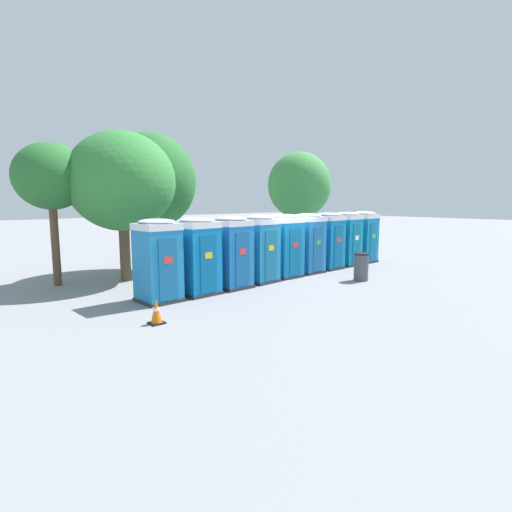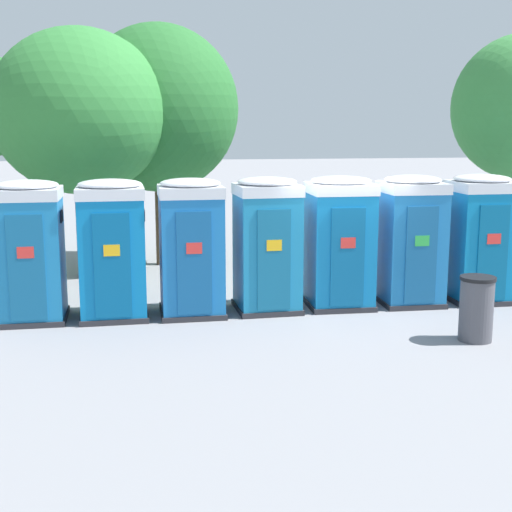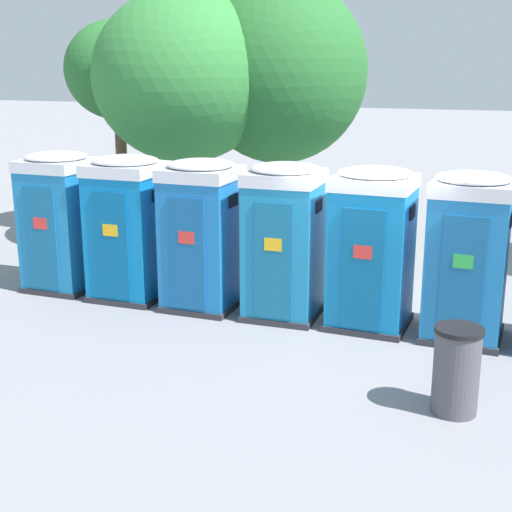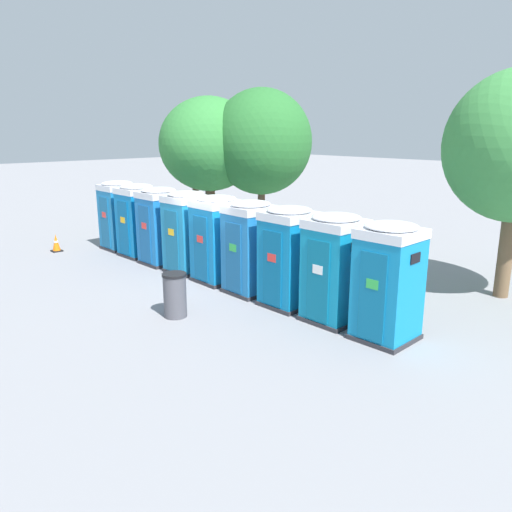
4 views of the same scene
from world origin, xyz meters
TOP-DOWN VIEW (x-y plane):
  - ground_plane at (0.00, 0.00)m, footprint 120.00×120.00m
  - portapotty_0 at (-5.73, -0.32)m, footprint 1.19×1.22m
  - portapotty_1 at (-4.29, -0.34)m, footprint 1.25×1.23m
  - portapotty_2 at (-2.86, -0.35)m, footprint 1.20×1.22m
  - portapotty_3 at (-1.43, -0.27)m, footprint 1.23×1.25m
  - portapotty_4 at (0.00, -0.22)m, footprint 1.24×1.22m
  - portapotty_5 at (1.44, -0.21)m, footprint 1.18×1.21m
  - portapotty_6 at (2.87, -0.20)m, footprint 1.18×1.21m
  - portapotty_7 at (4.30, -0.18)m, footprint 1.19×1.21m
  - portapotty_8 at (5.74, -0.20)m, footprint 1.20×1.23m
  - street_tree_0 at (-7.27, 4.29)m, footprint 2.50×2.50m
  - street_tree_1 at (6.25, 4.52)m, footprint 3.68×3.68m
  - street_tree_2 at (-5.06, 3.43)m, footprint 3.98×3.98m
  - street_tree_3 at (-3.27, 4.62)m, footprint 3.91×3.91m
  - trash_can at (1.61, -2.76)m, footprint 0.58×0.58m
  - traffic_cone at (-6.91, -2.29)m, footprint 0.36×0.36m

SIDE VIEW (x-z plane):
  - ground_plane at x=0.00m, z-range 0.00..0.00m
  - traffic_cone at x=-6.91m, z-range -0.01..0.63m
  - trash_can at x=1.61m, z-range 0.00..1.08m
  - portapotty_4 at x=0.00m, z-range 0.01..2.55m
  - portapotty_1 at x=-4.29m, z-range 0.01..2.55m
  - portapotty_2 at x=-2.86m, z-range 0.01..2.55m
  - portapotty_7 at x=4.30m, z-range 0.01..2.55m
  - portapotty_3 at x=-1.43m, z-range 0.01..2.55m
  - portapotty_0 at x=-5.73m, z-range 0.01..2.55m
  - portapotty_6 at x=2.87m, z-range 0.01..2.55m
  - portapotty_8 at x=5.74m, z-range 0.01..2.55m
  - portapotty_5 at x=1.44m, z-range 0.01..2.55m
  - street_tree_2 at x=-5.06m, z-range 0.95..6.59m
  - street_tree_3 at x=-3.27m, z-range 0.92..6.83m
  - street_tree_0 at x=-7.27m, z-range 1.33..6.43m
  - street_tree_1 at x=6.25m, z-range 1.00..6.85m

